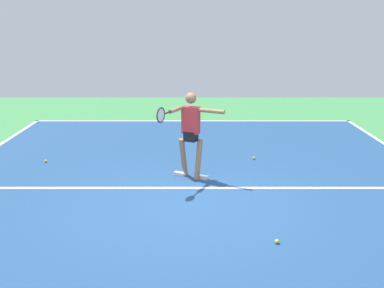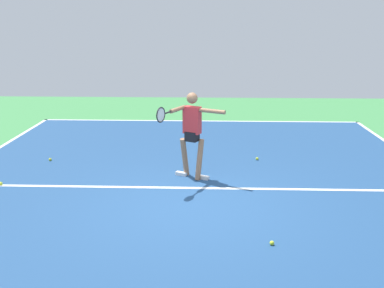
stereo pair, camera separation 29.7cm
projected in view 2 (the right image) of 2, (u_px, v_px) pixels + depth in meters
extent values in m
plane|color=#428E4C|center=(192.00, 203.00, 7.93)|extent=(22.79, 22.79, 0.00)
cube|color=navy|center=(192.00, 203.00, 7.93)|extent=(10.17, 13.67, 0.00)
cube|color=white|center=(200.00, 121.00, 14.47)|extent=(10.17, 0.10, 0.01)
cube|color=white|center=(193.00, 188.00, 8.65)|extent=(7.63, 0.10, 0.01)
cube|color=white|center=(200.00, 122.00, 14.28)|extent=(0.10, 0.30, 0.01)
cylinder|color=#9E7051|center=(200.00, 159.00, 9.07)|extent=(0.22, 0.30, 0.84)
cube|color=white|center=(203.00, 178.00, 9.13)|extent=(0.26, 0.20, 0.07)
cylinder|color=#9E7051|center=(185.00, 157.00, 9.23)|extent=(0.22, 0.30, 0.84)
cube|color=white|center=(181.00, 174.00, 9.36)|extent=(0.26, 0.20, 0.07)
cube|color=black|center=(192.00, 136.00, 9.02)|extent=(0.31, 0.29, 0.20)
cube|color=red|center=(192.00, 120.00, 8.94)|extent=(0.38, 0.31, 0.54)
sphere|color=#9E7051|center=(192.00, 98.00, 8.82)|extent=(0.22, 0.22, 0.22)
cylinder|color=#9E7051|center=(212.00, 111.00, 8.68)|extent=(0.52, 0.31, 0.08)
cylinder|color=#9E7051|center=(178.00, 109.00, 8.71)|extent=(0.31, 0.52, 0.08)
cylinder|color=black|center=(168.00, 113.00, 8.39)|extent=(0.12, 0.21, 0.03)
torus|color=black|center=(161.00, 115.00, 8.18)|extent=(0.15, 0.27, 0.29)
cylinder|color=silver|center=(161.00, 115.00, 8.18)|extent=(0.11, 0.23, 0.25)
sphere|color=#CCE033|center=(272.00, 243.00, 6.44)|extent=(0.07, 0.07, 0.07)
sphere|color=#CCE033|center=(1.00, 184.00, 8.80)|extent=(0.07, 0.07, 0.07)
sphere|color=yellow|center=(50.00, 159.00, 10.33)|extent=(0.07, 0.07, 0.07)
sphere|color=#CCE033|center=(257.00, 159.00, 10.39)|extent=(0.07, 0.07, 0.07)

